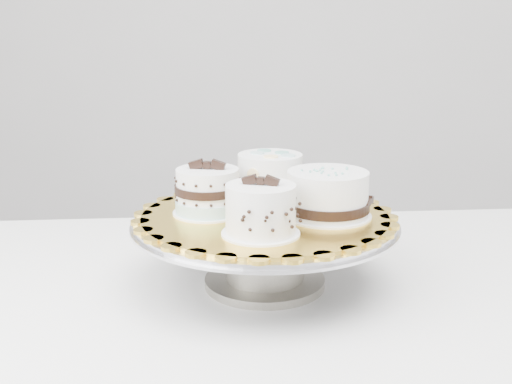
{
  "coord_description": "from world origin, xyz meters",
  "views": [
    {
      "loc": [
        -0.11,
        -0.69,
        1.13
      ],
      "look_at": [
        -0.16,
        0.2,
        0.9
      ],
      "focal_mm": 45.0,
      "sensor_mm": 36.0,
      "label": 1
    }
  ],
  "objects_px": {
    "cake_board": "(265,216)",
    "cake_banded": "(208,193)",
    "cake_stand": "(265,239)",
    "table": "(274,340)",
    "cake_ribbon": "(328,196)",
    "cake_swirl": "(261,211)",
    "cake_dots": "(270,177)"
  },
  "relations": [
    {
      "from": "cake_board",
      "to": "cake_banded",
      "type": "xyz_separation_m",
      "value": [
        -0.08,
        0.0,
        0.03
      ]
    },
    {
      "from": "cake_stand",
      "to": "cake_board",
      "type": "bearing_deg",
      "value": 0.0
    },
    {
      "from": "table",
      "to": "cake_ribbon",
      "type": "relative_size",
      "value": 8.3
    },
    {
      "from": "cake_swirl",
      "to": "cake_banded",
      "type": "relative_size",
      "value": 1.05
    },
    {
      "from": "cake_swirl",
      "to": "cake_dots",
      "type": "height_order",
      "value": "cake_swirl"
    },
    {
      "from": "table",
      "to": "cake_ribbon",
      "type": "bearing_deg",
      "value": -7.63
    },
    {
      "from": "cake_stand",
      "to": "cake_swirl",
      "type": "bearing_deg",
      "value": -91.26
    },
    {
      "from": "cake_banded",
      "to": "cake_ribbon",
      "type": "bearing_deg",
      "value": 4.28
    },
    {
      "from": "cake_stand",
      "to": "cake_banded",
      "type": "xyz_separation_m",
      "value": [
        -0.08,
        0.0,
        0.07
      ]
    },
    {
      "from": "cake_dots",
      "to": "cake_ribbon",
      "type": "height_order",
      "value": "cake_dots"
    },
    {
      "from": "cake_board",
      "to": "cake_ribbon",
      "type": "distance_m",
      "value": 0.1
    },
    {
      "from": "cake_swirl",
      "to": "cake_ribbon",
      "type": "distance_m",
      "value": 0.13
    },
    {
      "from": "cake_board",
      "to": "cake_swirl",
      "type": "distance_m",
      "value": 0.1
    },
    {
      "from": "cake_board",
      "to": "cake_swirl",
      "type": "relative_size",
      "value": 3.33
    },
    {
      "from": "cake_stand",
      "to": "cake_banded",
      "type": "distance_m",
      "value": 0.11
    },
    {
      "from": "cake_stand",
      "to": "cake_swirl",
      "type": "distance_m",
      "value": 0.12
    },
    {
      "from": "table",
      "to": "cake_dots",
      "type": "distance_m",
      "value": 0.25
    },
    {
      "from": "table",
      "to": "cake_board",
      "type": "height_order",
      "value": "cake_board"
    },
    {
      "from": "cake_banded",
      "to": "cake_dots",
      "type": "bearing_deg",
      "value": 47.7
    },
    {
      "from": "cake_swirl",
      "to": "cake_banded",
      "type": "bearing_deg",
      "value": 142.19
    },
    {
      "from": "cake_stand",
      "to": "cake_dots",
      "type": "bearing_deg",
      "value": 86.64
    },
    {
      "from": "cake_stand",
      "to": "table",
      "type": "bearing_deg",
      "value": -19.34
    },
    {
      "from": "cake_board",
      "to": "cake_dots",
      "type": "distance_m",
      "value": 0.09
    },
    {
      "from": "cake_swirl",
      "to": "cake_stand",
      "type": "bearing_deg",
      "value": 99.52
    },
    {
      "from": "cake_stand",
      "to": "cake_swirl",
      "type": "xyz_separation_m",
      "value": [
        -0.0,
        -0.09,
        0.07
      ]
    },
    {
      "from": "cake_stand",
      "to": "cake_ribbon",
      "type": "relative_size",
      "value": 2.7
    },
    {
      "from": "cake_stand",
      "to": "cake_board",
      "type": "relative_size",
      "value": 1.09
    },
    {
      "from": "cake_swirl",
      "to": "cake_ribbon",
      "type": "relative_size",
      "value": 0.75
    },
    {
      "from": "cake_stand",
      "to": "cake_ribbon",
      "type": "height_order",
      "value": "cake_ribbon"
    },
    {
      "from": "table",
      "to": "cake_stand",
      "type": "relative_size",
      "value": 3.07
    },
    {
      "from": "cake_banded",
      "to": "cake_ribbon",
      "type": "xyz_separation_m",
      "value": [
        0.17,
        -0.01,
        -0.0
      ]
    },
    {
      "from": "table",
      "to": "cake_swirl",
      "type": "relative_size",
      "value": 11.13
    }
  ]
}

